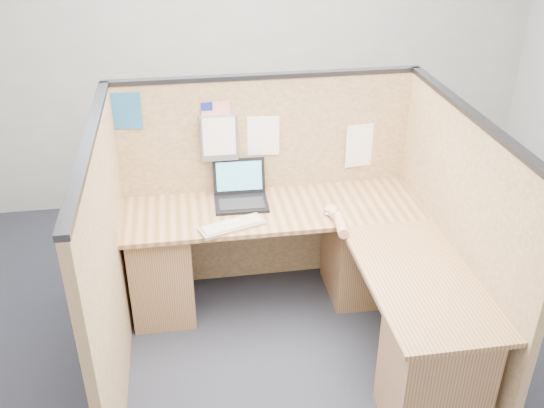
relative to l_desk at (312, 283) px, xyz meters
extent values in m
plane|color=#1F1F2C|center=(-0.18, -0.29, -0.39)|extent=(5.00, 5.00, 0.00)
plane|color=#9A9D9F|center=(-0.18, 1.96, 1.01)|extent=(5.00, 0.00, 5.00)
cube|color=brown|center=(-0.18, 0.71, 0.36)|extent=(2.05, 0.05, 1.50)
cube|color=#232328|center=(-0.18, 0.71, 1.12)|extent=(2.05, 0.06, 0.03)
cube|color=brown|center=(-1.18, -0.19, 0.36)|extent=(0.05, 1.80, 1.50)
cube|color=#232328|center=(-1.18, -0.19, 1.12)|extent=(0.06, 1.80, 0.03)
cube|color=brown|center=(0.82, -0.19, 0.36)|extent=(0.05, 1.80, 1.50)
cube|color=#232328|center=(0.82, -0.19, 1.12)|extent=(0.06, 1.80, 0.03)
cube|color=brown|center=(-0.18, 0.39, 0.32)|extent=(1.95, 0.60, 0.03)
cube|color=brown|center=(0.49, -0.49, 0.32)|extent=(0.60, 1.15, 0.03)
cube|color=brown|center=(-0.93, 0.39, -0.04)|extent=(0.40, 0.50, 0.70)
cube|color=brown|center=(0.42, 0.39, -0.04)|extent=(0.40, 0.50, 0.70)
cube|color=brown|center=(0.49, -0.81, -0.04)|extent=(0.50, 0.40, 0.70)
cube|color=black|center=(-0.38, 0.47, 0.35)|extent=(0.35, 0.27, 0.02)
cube|color=black|center=(-0.38, 0.63, 0.47)|extent=(0.35, 0.09, 0.23)
cube|color=teal|center=(-0.38, 0.62, 0.47)|extent=(0.30, 0.06, 0.19)
cube|color=gray|center=(-0.47, 0.19, 0.35)|extent=(0.43, 0.26, 0.02)
cube|color=silver|center=(-0.47, 0.19, 0.36)|extent=(0.39, 0.22, 0.01)
ellipsoid|color=silver|center=(0.17, 0.25, 0.36)|extent=(0.11, 0.09, 0.04)
ellipsoid|color=tan|center=(0.17, 0.24, 0.38)|extent=(0.08, 0.10, 0.05)
cylinder|color=tan|center=(0.17, 0.20, 0.37)|extent=(0.06, 0.05, 0.06)
cylinder|color=tan|center=(0.18, 0.07, 0.37)|extent=(0.09, 0.24, 0.07)
cube|color=#205D93|center=(-1.06, 0.68, 0.95)|extent=(0.18, 0.02, 0.24)
cylinder|color=olive|center=(-0.60, 0.67, 0.82)|extent=(0.01, 0.01, 0.32)
cube|color=red|center=(-0.51, 0.67, 0.92)|extent=(0.18, 0.00, 0.12)
cube|color=navy|center=(-0.57, 0.67, 0.96)|extent=(0.07, 0.00, 0.06)
cube|color=slate|center=(-0.50, 0.66, 0.74)|extent=(0.24, 0.05, 0.31)
cube|color=white|center=(-0.50, 0.63, 0.76)|extent=(0.21, 0.01, 0.26)
cube|color=white|center=(-0.20, 0.68, 0.73)|extent=(0.22, 0.02, 0.27)
cube|color=white|center=(0.49, 0.68, 0.61)|extent=(0.24, 0.03, 0.31)
camera|label=1|loc=(-0.73, -3.00, 2.28)|focal=40.00mm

